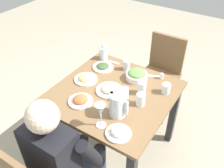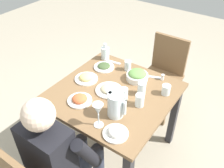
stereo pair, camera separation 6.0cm
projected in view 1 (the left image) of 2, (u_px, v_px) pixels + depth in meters
The scene contains 22 objects.
ground_plane at pixel (113, 149), 2.46m from camera, with size 8.00×8.00×0.00m, color #9E937F.
dining_table at pixel (113, 103), 2.09m from camera, with size 0.94×0.94×0.74m.
chair_far at pixel (162, 71), 2.69m from camera, with size 0.40×0.40×0.88m.
diner_near at pixel (64, 154), 1.64m from camera, with size 0.48×0.53×1.18m.
water_pitcher at pixel (117, 105), 1.75m from camera, with size 0.16×0.12×0.19m.
salad_bowl at pixel (137, 75), 2.13m from camera, with size 0.19×0.19×0.09m.
plate_dolmas at pixel (103, 67), 2.29m from camera, with size 0.19×0.19×0.04m.
plate_beans at pixel (109, 89), 2.01m from camera, with size 0.22×0.22×0.05m.
plate_rice_curry at pixel (80, 100), 1.90m from camera, with size 0.19×0.19×0.06m.
plate_fries at pixel (86, 78), 2.13m from camera, with size 0.20×0.20×0.06m.
plate_yoghurt at pixel (118, 132), 1.64m from camera, with size 0.18×0.18×0.06m.
water_glass_far_left at pixel (142, 88), 1.97m from camera, with size 0.07×0.07×0.11m, color silver.
water_glass_by_pitcher at pixel (127, 65), 2.25m from camera, with size 0.06×0.06×0.09m, color silver.
water_glass_near_left at pixel (124, 94), 1.90m from camera, with size 0.07×0.07×0.11m, color silver.
water_glass_near_right at pixel (141, 100), 1.86m from camera, with size 0.07×0.07×0.10m, color silver.
water_glass_center at pixel (166, 88), 1.98m from camera, with size 0.07×0.07×0.09m, color silver.
wine_glass at pixel (100, 111), 1.63m from camera, with size 0.08×0.08×0.20m.
oil_carafe at pixel (103, 54), 2.39m from camera, with size 0.08×0.08×0.16m.
salt_shaker at pixel (162, 76), 2.15m from camera, with size 0.03×0.03×0.05m.
fork_near at pixel (152, 76), 2.19m from camera, with size 0.17×0.03×0.01m, color silver.
knife_near at pixel (136, 73), 2.22m from camera, with size 0.18×0.02×0.01m, color silver.
fork_far at pixel (111, 62), 2.37m from camera, with size 0.17×0.03×0.01m, color silver.
Camera 1 is at (0.83, -1.32, 2.02)m, focal length 39.17 mm.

